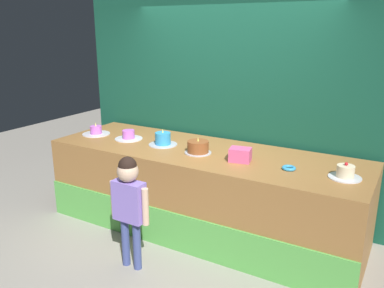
% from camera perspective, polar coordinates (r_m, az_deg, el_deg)
% --- Properties ---
extents(ground_plane, '(12.00, 12.00, 0.00)m').
position_cam_1_polar(ground_plane, '(4.30, -2.31, -14.98)').
color(ground_plane, gray).
extents(stage_platform, '(3.54, 1.15, 0.94)m').
position_cam_1_polar(stage_platform, '(4.51, 1.48, -6.69)').
color(stage_platform, '#9E6B38').
rests_on(stage_platform, ground_plane).
extents(curtain_backdrop, '(4.14, 0.08, 2.74)m').
position_cam_1_polar(curtain_backdrop, '(4.83, 5.41, 5.98)').
color(curtain_backdrop, '#144C38').
rests_on(curtain_backdrop, ground_plane).
extents(child_figure, '(0.43, 0.20, 1.12)m').
position_cam_1_polar(child_figure, '(3.74, -9.08, -7.66)').
color(child_figure, '#3F4C8C').
rests_on(child_figure, ground_plane).
extents(pink_box, '(0.24, 0.20, 0.14)m').
position_cam_1_polar(pink_box, '(4.01, 6.98, -1.55)').
color(pink_box, '#E45793').
rests_on(pink_box, stage_platform).
extents(donut, '(0.13, 0.13, 0.03)m').
position_cam_1_polar(donut, '(3.88, 13.80, -3.39)').
color(donut, '#3399D8').
rests_on(donut, stage_platform).
extents(cake_far_left, '(0.35, 0.35, 0.15)m').
position_cam_1_polar(cake_far_left, '(5.16, -13.68, 1.80)').
color(cake_far_left, silver).
rests_on(cake_far_left, stage_platform).
extents(cake_left, '(0.33, 0.33, 0.11)m').
position_cam_1_polar(cake_left, '(4.85, -9.14, 1.18)').
color(cake_left, silver).
rests_on(cake_left, stage_platform).
extents(cake_center, '(0.33, 0.33, 0.19)m').
position_cam_1_polar(cake_center, '(4.55, -4.22, 0.64)').
color(cake_center, silver).
rests_on(cake_center, stage_platform).
extents(cake_right, '(0.29, 0.29, 0.18)m').
position_cam_1_polar(cake_right, '(4.25, 0.88, -0.48)').
color(cake_right, silver).
rests_on(cake_right, stage_platform).
extents(cake_far_right, '(0.29, 0.29, 0.15)m').
position_cam_1_polar(cake_far_right, '(3.81, 21.25, -3.88)').
color(cake_far_right, silver).
rests_on(cake_far_right, stage_platform).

